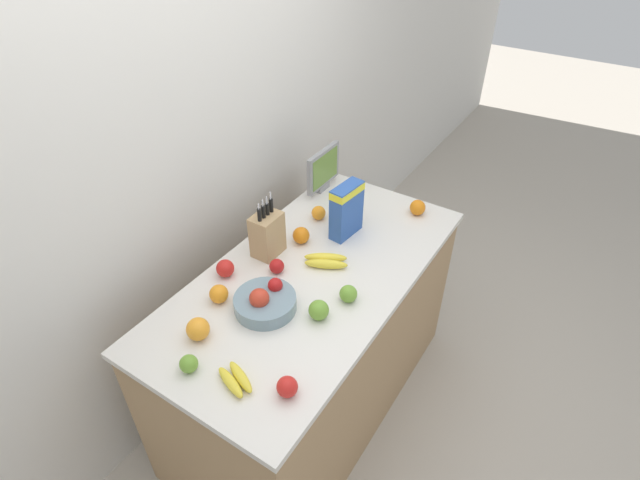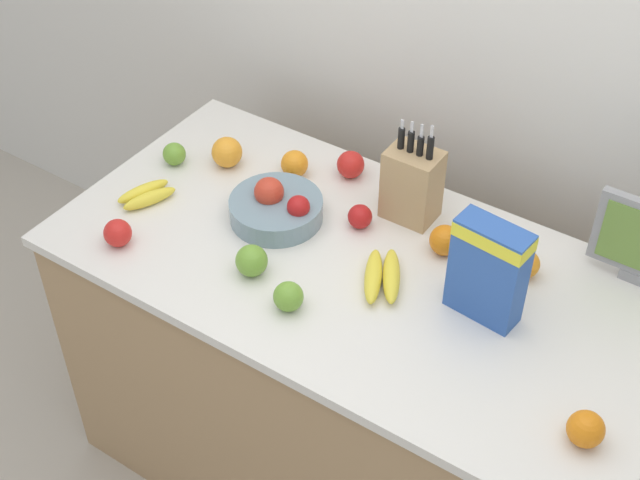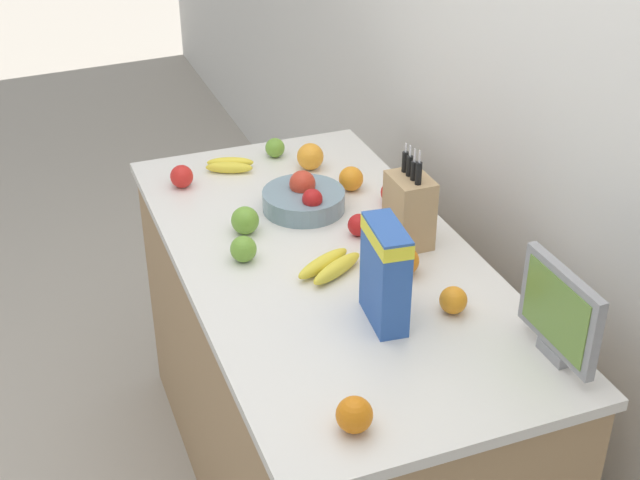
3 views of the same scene
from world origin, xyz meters
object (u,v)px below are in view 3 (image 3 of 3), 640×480
object	(u,v)px
small_monitor	(559,312)
banana_bunch_right	(230,165)
knife_block	(409,209)
orange_front_left	(351,179)
apple_front	(243,249)
orange_mid_right	(354,415)
apple_near_bananas	(359,225)
banana_bunch_left	(330,266)
apple_middle	(393,192)
orange_front_right	(310,157)
apple_rightmost	(182,176)
apple_rear	(275,148)
cereal_box	(385,270)
fruit_bowl	(304,198)
orange_by_cereal	(453,300)
orange_near_bowl	(404,261)
apple_by_knife_block	(245,220)

from	to	relation	value
small_monitor	banana_bunch_right	size ratio (longest dim) A/B	1.60
knife_block	orange_front_left	size ratio (longest dim) A/B	3.91
apple_front	orange_mid_right	size ratio (longest dim) A/B	0.93
apple_near_bananas	orange_mid_right	bearing A→B (deg)	-23.77
banana_bunch_left	small_monitor	bearing A→B (deg)	33.62
apple_front	apple_middle	distance (m)	0.55
knife_block	orange_front_right	distance (m)	0.56
banana_bunch_right	apple_rightmost	size ratio (longest dim) A/B	2.34
apple_middle	orange_front_right	distance (m)	0.36
banana_bunch_left	apple_rear	distance (m)	0.76
cereal_box	apple_rear	distance (m)	1.01
fruit_bowl	orange_by_cereal	size ratio (longest dim) A/B	3.55
fruit_bowl	orange_front_left	distance (m)	0.20
fruit_bowl	apple_near_bananas	distance (m)	0.22
small_monitor	apple_rightmost	bearing A→B (deg)	-152.66
fruit_bowl	apple_rear	distance (m)	0.39
cereal_box	apple_rightmost	bearing A→B (deg)	-155.53
fruit_bowl	apple_rear	xyz separation A→B (m)	(-0.39, 0.04, -0.00)
banana_bunch_left	orange_front_right	size ratio (longest dim) A/B	2.41
apple_rear	apple_front	bearing A→B (deg)	-25.78
banana_bunch_left	orange_near_bowl	distance (m)	0.20
apple_rear	orange_mid_right	distance (m)	1.37
apple_front	banana_bunch_left	bearing A→B (deg)	54.36
knife_block	apple_near_bananas	world-z (taller)	knife_block
small_monitor	orange_front_right	world-z (taller)	small_monitor
orange_mid_right	apple_middle	bearing A→B (deg)	150.44
fruit_bowl	banana_bunch_right	size ratio (longest dim) A/B	1.46
banana_bunch_right	apple_middle	xyz separation A→B (m)	(0.41, 0.41, 0.02)
knife_block	banana_bunch_left	bearing A→B (deg)	-74.99
orange_mid_right	orange_front_left	distance (m)	1.11
fruit_bowl	orange_front_right	size ratio (longest dim) A/B	2.83
banana_bunch_left	knife_block	bearing A→B (deg)	105.01
knife_block	small_monitor	xyz separation A→B (m)	(0.60, 0.09, 0.02)
apple_by_knife_block	orange_by_cereal	distance (m)	0.68
orange_front_left	apple_rightmost	bearing A→B (deg)	-113.09
fruit_bowl	orange_by_cereal	xyz separation A→B (m)	(0.65, 0.16, -0.00)
apple_middle	apple_rightmost	size ratio (longest dim) A/B	1.07
knife_block	apple_middle	xyz separation A→B (m)	(-0.23, 0.06, -0.07)
apple_rightmost	orange_by_cereal	distance (m)	1.04
apple_near_bananas	orange_front_right	bearing A→B (deg)	177.32
cereal_box	apple_rightmost	world-z (taller)	cereal_box
small_monitor	orange_by_cereal	distance (m)	0.29
banana_bunch_right	orange_front_left	xyz separation A→B (m)	(0.27, 0.32, 0.02)
apple_by_knife_block	orange_near_bowl	xyz separation A→B (m)	(0.36, 0.34, -0.00)
apple_near_bananas	cereal_box	bearing A→B (deg)	-14.76
small_monitor	apple_middle	world-z (taller)	small_monitor
cereal_box	orange_front_right	bearing A→B (deg)	177.52
banana_bunch_left	apple_by_knife_block	bearing A→B (deg)	-152.50
cereal_box	banana_bunch_left	xyz separation A→B (m)	(-0.25, -0.04, -0.13)
apple_rear	orange_near_bowl	size ratio (longest dim) A/B	0.83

